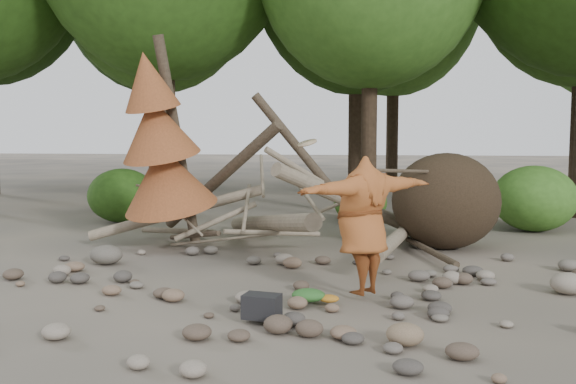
# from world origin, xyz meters

# --- Properties ---
(ground) EXTENTS (120.00, 120.00, 0.00)m
(ground) POSITION_xyz_m (0.00, 0.00, 0.00)
(ground) COLOR #514C44
(ground) RESTS_ON ground
(deadfall_pile) EXTENTS (8.55, 5.24, 3.30)m
(deadfall_pile) POSITION_xyz_m (2.02, 4.24, 0.95)
(deadfall_pile) COLOR #332619
(deadfall_pile) RESTS_ON ground
(dead_conifer) EXTENTS (2.06, 2.16, 4.35)m
(dead_conifer) POSITION_xyz_m (-3.12, 3.37, 2.11)
(dead_conifer) COLOR #4C3F30
(dead_conifer) RESTS_ON ground
(bush_left) EXTENTS (1.80, 1.80, 1.44)m
(bush_left) POSITION_xyz_m (-5.50, 7.20, 0.72)
(bush_left) COLOR #285015
(bush_left) RESTS_ON ground
(bush_mid) EXTENTS (1.40, 1.40, 1.12)m
(bush_mid) POSITION_xyz_m (0.80, 7.80, 0.56)
(bush_mid) COLOR #35651D
(bush_mid) RESTS_ON ground
(bush_right) EXTENTS (2.00, 2.00, 1.60)m
(bush_right) POSITION_xyz_m (5.00, 7.00, 0.80)
(bush_right) COLOR #417825
(bush_right) RESTS_ON ground
(frisbee_thrower) EXTENTS (2.23, 2.15, 2.23)m
(frisbee_thrower) POSITION_xyz_m (0.97, 0.07, 1.07)
(frisbee_thrower) COLOR #9D5023
(frisbee_thrower) RESTS_ON ground
(backpack) EXTENTS (0.50, 0.38, 0.30)m
(backpack) POSITION_xyz_m (-0.27, -1.27, 0.15)
(backpack) COLOR black
(backpack) RESTS_ON ground
(cloth_green) EXTENTS (0.47, 0.39, 0.18)m
(cloth_green) POSITION_xyz_m (0.23, -0.37, 0.09)
(cloth_green) COLOR #2C6227
(cloth_green) RESTS_ON ground
(cloth_orange) EXTENTS (0.28, 0.23, 0.10)m
(cloth_orange) POSITION_xyz_m (0.51, -0.37, 0.05)
(cloth_orange) COLOR #B06F1E
(cloth_orange) RESTS_ON ground
(boulder_front_right) EXTENTS (0.43, 0.38, 0.26)m
(boulder_front_right) POSITION_xyz_m (1.47, -1.92, 0.13)
(boulder_front_right) COLOR #816A51
(boulder_front_right) RESTS_ON ground
(boulder_mid_right) EXTENTS (0.53, 0.48, 0.32)m
(boulder_mid_right) POSITION_xyz_m (4.00, 0.73, 0.16)
(boulder_mid_right) COLOR gray
(boulder_mid_right) RESTS_ON ground
(boulder_mid_left) EXTENTS (0.59, 0.53, 0.35)m
(boulder_mid_left) POSITION_xyz_m (-3.68, 1.90, 0.18)
(boulder_mid_left) COLOR #605A51
(boulder_mid_left) RESTS_ON ground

